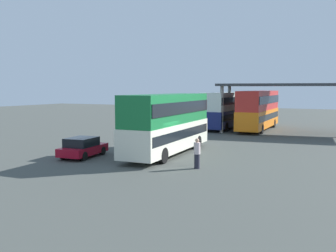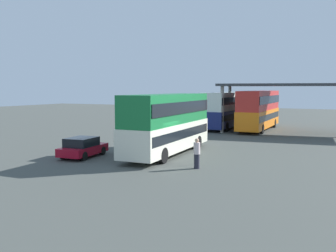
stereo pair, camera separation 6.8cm
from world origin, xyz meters
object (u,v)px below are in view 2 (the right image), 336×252
object	(u,v)px
double_decker_main	(168,121)
double_decker_mid_row	(259,109)
parked_hatchback	(83,147)
double_decker_near_canopy	(226,109)
pedestrian_waiting	(197,153)

from	to	relation	value
double_decker_main	double_decker_mid_row	bearing A→B (deg)	-8.87
double_decker_mid_row	double_decker_main	bearing A→B (deg)	172.64
parked_hatchback	double_decker_mid_row	xyz separation A→B (m)	(6.80, 22.29, 1.71)
parked_hatchback	double_decker_near_canopy	xyz separation A→B (m)	(2.92, 22.42, 1.61)
double_decker_main	double_decker_near_canopy	size ratio (longest dim) A/B	0.99
double_decker_main	double_decker_near_canopy	world-z (taller)	double_decker_main
pedestrian_waiting	double_decker_main	bearing A→B (deg)	34.54
double_decker_near_canopy	parked_hatchback	bearing A→B (deg)	173.08
parked_hatchback	pedestrian_waiting	xyz separation A→B (m)	(8.32, -0.07, 0.21)
double_decker_main	parked_hatchback	world-z (taller)	double_decker_main
double_decker_near_canopy	double_decker_mid_row	bearing A→B (deg)	-91.54
double_decker_near_canopy	pedestrian_waiting	xyz separation A→B (m)	(5.39, -22.49, -1.40)
double_decker_near_canopy	pedestrian_waiting	bearing A→B (deg)	-166.01
double_decker_mid_row	pedestrian_waiting	world-z (taller)	double_decker_mid_row
double_decker_near_canopy	double_decker_mid_row	distance (m)	3.89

